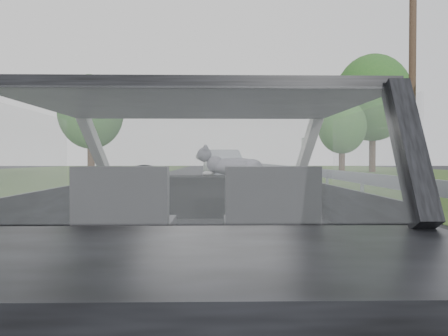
{
  "coord_description": "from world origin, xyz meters",
  "views": [
    {
      "loc": [
        0.1,
        -2.69,
        1.13
      ],
      "look_at": [
        0.16,
        0.53,
        1.06
      ],
      "focal_mm": 35.0,
      "sensor_mm": 36.0,
      "label": 1
    }
  ],
  "objects_px": {
    "other_car": "(223,165)",
    "cat": "(235,166)",
    "utility_pole": "(412,78)",
    "highway_sign": "(306,157)",
    "subject_car": "(200,224)"
  },
  "relations": [
    {
      "from": "subject_car",
      "to": "highway_sign",
      "type": "distance_m",
      "value": 26.98
    },
    {
      "from": "cat",
      "to": "highway_sign",
      "type": "height_order",
      "value": "highway_sign"
    },
    {
      "from": "subject_car",
      "to": "other_car",
      "type": "bearing_deg",
      "value": 88.53
    },
    {
      "from": "utility_pole",
      "to": "cat",
      "type": "bearing_deg",
      "value": -118.66
    },
    {
      "from": "other_car",
      "to": "utility_pole",
      "type": "relative_size",
      "value": 0.56
    },
    {
      "from": "utility_pole",
      "to": "highway_sign",
      "type": "bearing_deg",
      "value": 101.58
    },
    {
      "from": "highway_sign",
      "to": "utility_pole",
      "type": "xyz_separation_m",
      "value": [
        2.2,
        -10.75,
        3.24
      ]
    },
    {
      "from": "subject_car",
      "to": "utility_pole",
      "type": "relative_size",
      "value": 0.44
    },
    {
      "from": "cat",
      "to": "other_car",
      "type": "height_order",
      "value": "other_car"
    },
    {
      "from": "subject_car",
      "to": "utility_pole",
      "type": "bearing_deg",
      "value": 61.6
    },
    {
      "from": "cat",
      "to": "utility_pole",
      "type": "xyz_separation_m",
      "value": [
        8.13,
        14.88,
        3.43
      ]
    },
    {
      "from": "subject_car",
      "to": "other_car",
      "type": "height_order",
      "value": "other_car"
    },
    {
      "from": "highway_sign",
      "to": "other_car",
      "type": "bearing_deg",
      "value": -163.1
    },
    {
      "from": "cat",
      "to": "other_car",
      "type": "xyz_separation_m",
      "value": [
        0.3,
        20.74,
        -0.25
      ]
    },
    {
      "from": "other_car",
      "to": "cat",
      "type": "bearing_deg",
      "value": -98.12
    }
  ]
}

